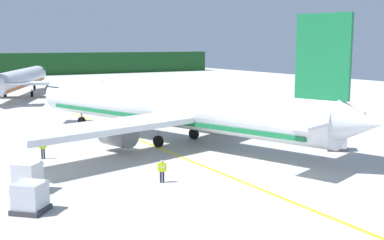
% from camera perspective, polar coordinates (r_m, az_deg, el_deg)
% --- Properties ---
extents(airliner_foreground, '(33.87, 40.43, 11.90)m').
position_cam_1_polar(airliner_foreground, '(47.75, -2.65, 1.42)').
color(airliner_foreground, silver).
rests_on(airliner_foreground, ground).
extents(airliner_mid_apron, '(30.48, 36.19, 10.94)m').
position_cam_1_polar(airliner_mid_apron, '(95.49, -19.68, 4.48)').
color(airliner_mid_apron, silver).
rests_on(airliner_mid_apron, ground).
extents(cargo_container_near, '(2.50, 2.50, 2.12)m').
position_cam_1_polar(cargo_container_near, '(46.23, 16.70, -2.19)').
color(cargo_container_near, '#333338').
rests_on(cargo_container_near, ground).
extents(cargo_container_mid, '(2.52, 2.52, 1.90)m').
position_cam_1_polar(cargo_container_mid, '(29.70, -18.46, -8.59)').
color(cargo_container_mid, '#333338').
rests_on(cargo_container_mid, ground).
extents(cargo_container_far, '(2.40, 2.40, 2.09)m').
position_cam_1_polar(cargo_container_far, '(33.70, -18.75, -6.37)').
color(cargo_container_far, '#333338').
rests_on(cargo_container_far, ground).
extents(crew_marshaller, '(0.56, 0.42, 1.63)m').
position_cam_1_polar(crew_marshaller, '(34.03, -3.55, -5.81)').
color(crew_marshaller, '#191E33').
rests_on(crew_marshaller, ground).
extents(crew_loader_left, '(0.63, 0.29, 1.79)m').
position_cam_1_polar(crew_loader_left, '(42.78, -17.15, -3.00)').
color(crew_loader_left, '#191E33').
rests_on(crew_loader_left, ground).
extents(apron_guide_line, '(0.30, 60.00, 0.01)m').
position_cam_1_polar(apron_guide_line, '(43.41, -2.50, -3.87)').
color(apron_guide_line, yellow).
rests_on(apron_guide_line, ground).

